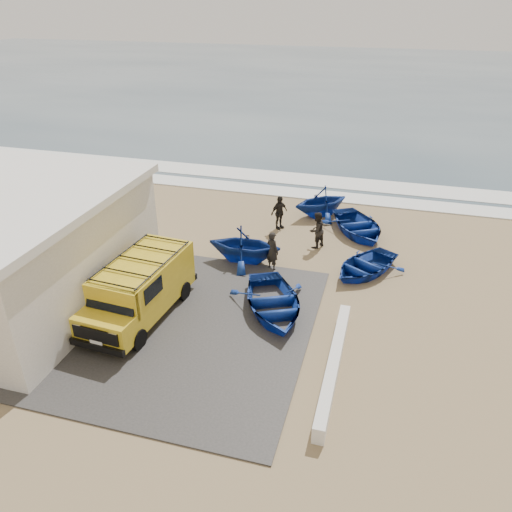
# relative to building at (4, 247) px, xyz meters

# --- Properties ---
(ground) EXTENTS (160.00, 160.00, 0.00)m
(ground) POSITION_rel_building_xyz_m (7.50, 2.00, -2.16)
(ground) COLOR #917954
(slab) EXTENTS (12.00, 10.00, 0.05)m
(slab) POSITION_rel_building_xyz_m (5.50, -0.00, -2.14)
(slab) COLOR #3D3B38
(slab) RESTS_ON ground
(ocean) EXTENTS (180.00, 88.00, 0.01)m
(ocean) POSITION_rel_building_xyz_m (7.50, 58.00, -2.16)
(ocean) COLOR #385166
(ocean) RESTS_ON ground
(surf_line) EXTENTS (180.00, 1.60, 0.06)m
(surf_line) POSITION_rel_building_xyz_m (7.50, 14.00, -2.13)
(surf_line) COLOR white
(surf_line) RESTS_ON ground
(surf_wash) EXTENTS (180.00, 2.20, 0.04)m
(surf_wash) POSITION_rel_building_xyz_m (7.50, 16.50, -2.14)
(surf_wash) COLOR white
(surf_wash) RESTS_ON ground
(building) EXTENTS (8.40, 9.40, 4.30)m
(building) POSITION_rel_building_xyz_m (0.00, 0.00, 0.00)
(building) COLOR white
(building) RESTS_ON ground
(parapet) EXTENTS (0.35, 6.00, 0.55)m
(parapet) POSITION_rel_building_xyz_m (12.50, -1.00, -1.89)
(parapet) COLOR silver
(parapet) RESTS_ON ground
(van) EXTENTS (2.41, 5.27, 2.20)m
(van) POSITION_rel_building_xyz_m (5.32, 0.24, -0.98)
(van) COLOR gold
(van) RESTS_ON ground
(boat_near_left) EXTENTS (4.38, 4.94, 0.85)m
(boat_near_left) POSITION_rel_building_xyz_m (9.88, 1.68, -1.74)
(boat_near_left) COLOR navy
(boat_near_left) RESTS_ON ground
(boat_near_right) EXTENTS (3.95, 4.29, 0.72)m
(boat_near_right) POSITION_rel_building_xyz_m (12.91, 5.55, -1.80)
(boat_near_right) COLOR navy
(boat_near_right) RESTS_ON ground
(boat_mid_left) EXTENTS (3.28, 2.86, 1.67)m
(boat_mid_left) POSITION_rel_building_xyz_m (7.74, 5.14, -1.33)
(boat_mid_left) COLOR navy
(boat_mid_left) RESTS_ON ground
(boat_mid_right) EXTENTS (4.49, 4.93, 0.84)m
(boat_mid_right) POSITION_rel_building_xyz_m (12.25, 9.39, -1.75)
(boat_mid_right) COLOR navy
(boat_mid_right) RESTS_ON ground
(boat_far_left) EXTENTS (4.07, 4.04, 1.62)m
(boat_far_left) POSITION_rel_building_xyz_m (10.12, 11.13, -1.35)
(boat_far_left) COLOR navy
(boat_far_left) RESTS_ON ground
(fisherman_front) EXTENTS (0.76, 0.69, 1.74)m
(fisherman_front) POSITION_rel_building_xyz_m (9.07, 4.83, -1.29)
(fisherman_front) COLOR black
(fisherman_front) RESTS_ON ground
(fisherman_middle) EXTENTS (1.01, 1.06, 1.73)m
(fisherman_middle) POSITION_rel_building_xyz_m (10.52, 7.41, -1.30)
(fisherman_middle) COLOR black
(fisherman_middle) RESTS_ON ground
(fisherman_back) EXTENTS (0.92, 1.06, 1.71)m
(fisherman_back) POSITION_rel_building_xyz_m (8.39, 8.97, -1.31)
(fisherman_back) COLOR black
(fisherman_back) RESTS_ON ground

